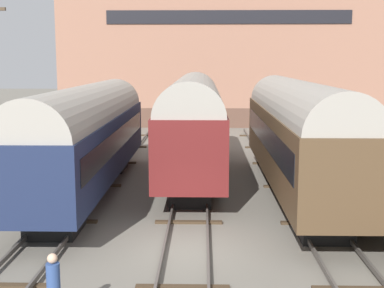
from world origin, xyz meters
TOP-DOWN VIEW (x-y plane):
  - ground_plane at (0.00, 0.00)m, footprint 200.00×200.00m
  - track_left at (-4.85, 0.00)m, footprint 2.60×60.00m
  - track_middle at (0.00, 0.00)m, footprint 2.60×60.00m
  - track_right at (4.85, 0.00)m, footprint 2.60×60.00m
  - train_car_maroon at (0.00, 11.52)m, footprint 3.12×16.73m
  - train_car_brown at (4.85, 7.30)m, footprint 2.96×17.23m
  - train_car_navy at (-4.85, 7.50)m, footprint 3.05×17.21m
  - person_worker at (-2.91, -5.24)m, footprint 0.32×0.32m
  - warehouse_building at (2.77, 38.86)m, footprint 31.52×13.06m

SIDE VIEW (x-z plane):
  - ground_plane at x=0.00m, z-range 0.00..0.00m
  - track_left at x=-4.85m, z-range 0.01..0.27m
  - track_middle at x=0.00m, z-range 0.01..0.27m
  - track_right at x=4.85m, z-range 0.01..0.27m
  - person_worker at x=-2.91m, z-range 0.20..2.04m
  - train_car_navy at x=-4.85m, z-range 0.34..5.44m
  - train_car_brown at x=4.85m, z-range 0.38..5.72m
  - train_car_maroon at x=0.00m, z-range 0.36..5.81m
  - warehouse_building at x=2.77m, z-range 0.00..18.29m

